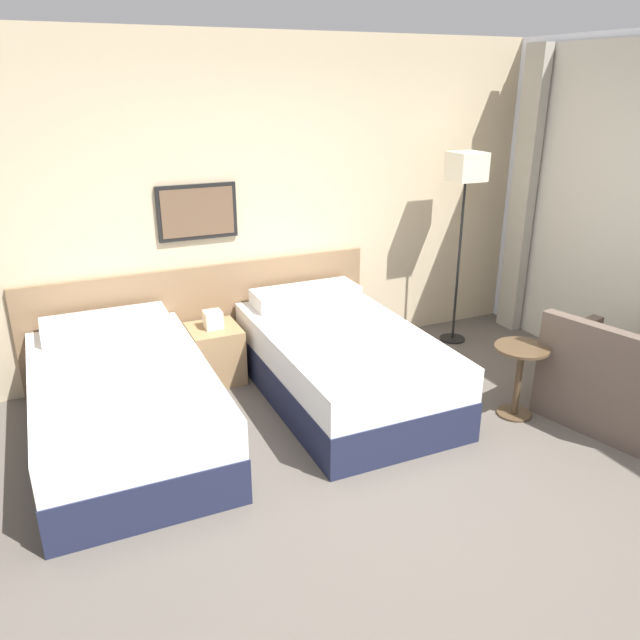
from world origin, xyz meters
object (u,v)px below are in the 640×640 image
at_px(nightstand, 215,352).
at_px(floor_lamp, 465,180).
at_px(side_table, 520,368).
at_px(bed_near_door, 124,405).
at_px(bed_near_window, 342,363).
at_px(armchair, 617,386).

bearing_deg(nightstand, floor_lamp, -2.82).
xyz_separation_m(nightstand, side_table, (1.87, -1.49, 0.14)).
height_order(nightstand, floor_lamp, floor_lamp).
distance_m(bed_near_door, nightstand, 1.08).
xyz_separation_m(bed_near_window, floor_lamp, (1.47, 0.59, 1.23)).
xyz_separation_m(floor_lamp, armchair, (0.19, -1.72, -1.25)).
bearing_deg(bed_near_window, armchair, -34.30).
xyz_separation_m(bed_near_door, floor_lamp, (3.12, 0.59, 1.23)).
bearing_deg(armchair, bed_near_window, 41.14).
height_order(nightstand, side_table, nightstand).
relative_size(bed_near_door, floor_lamp, 1.11).
bearing_deg(bed_near_door, armchair, -18.94).
relative_size(floor_lamp, armchair, 1.65).
height_order(bed_near_window, nightstand, bed_near_window).
bearing_deg(nightstand, side_table, -38.70).
distance_m(bed_near_window, side_table, 1.32).
bearing_deg(floor_lamp, armchair, -83.78).
bearing_deg(bed_near_window, floor_lamp, 21.69).
distance_m(bed_near_door, armchair, 3.49).
height_order(bed_near_door, bed_near_window, same).
distance_m(bed_near_door, floor_lamp, 3.40).
bearing_deg(nightstand, armchair, -36.45).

